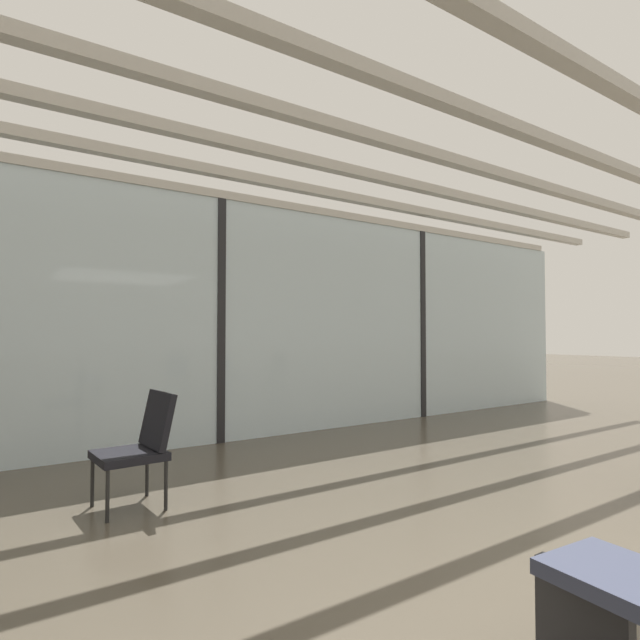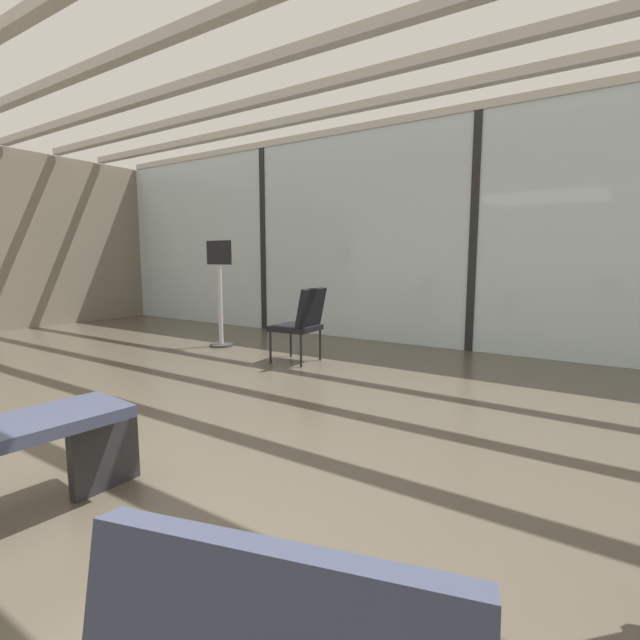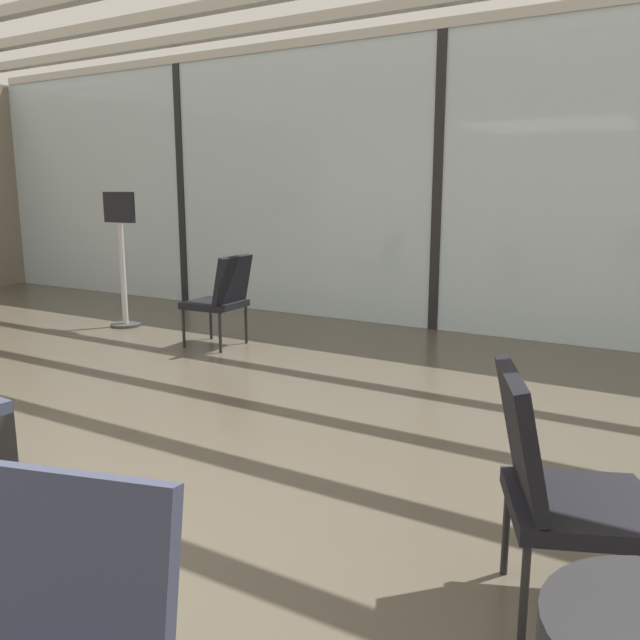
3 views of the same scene
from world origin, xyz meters
The scene contains 7 objects.
glass_curtain_wall centered at (0.00, 5.20, 1.50)m, with size 14.00×0.08×3.01m, color silver.
window_mullion_0 centered at (-3.50, 5.20, 1.50)m, with size 0.10×0.12×3.01m, color black.
window_mullion_1 centered at (0.00, 5.20, 1.50)m, with size 0.10×0.12×3.01m, color black.
parked_airplane centered at (1.09, 11.68, 1.85)m, with size 11.74×3.71×3.71m.
lounge_chair_0 centered at (2.09, 0.88, 0.49)m, with size 0.67×0.65×0.87m.
lounge_chair_2 centered at (-1.42, 3.40, 0.49)m, with size 0.55×0.51×0.87m.
info_sign centered at (-2.94, 3.59, 0.68)m, with size 0.44×0.32×1.44m.
Camera 3 is at (2.46, -1.30, 1.46)m, focal length 36.63 mm.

